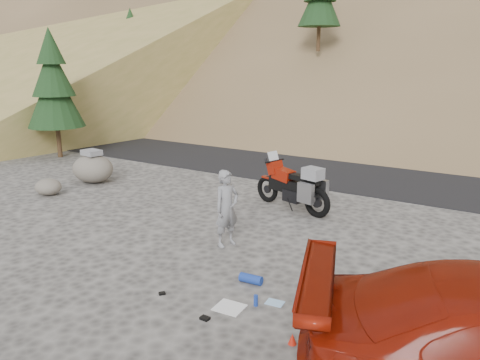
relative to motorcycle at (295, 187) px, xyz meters
name	(u,v)px	position (x,y,z in m)	size (l,w,h in m)	color
ground	(224,252)	(-0.02, -3.28, -0.63)	(140.00, 140.00, 0.00)	#43403D
road	(362,168)	(-0.02, 5.72, -0.63)	(120.00, 7.00, 0.05)	black
conifer_verge	(53,84)	(-11.02, 1.22, 2.26)	(2.20, 2.20, 5.04)	#352413
motorcycle	(295,187)	(0.00, 0.00, 0.00)	(2.43, 1.09, 1.48)	black
man	(227,245)	(-0.19, -2.91, -0.63)	(0.60, 0.39, 1.64)	gray
boulder	(93,168)	(-6.73, -0.81, -0.16)	(1.69, 1.57, 1.07)	#5B564E
small_rock	(48,187)	(-6.71, -2.49, -0.39)	(1.01, 0.96, 0.47)	#5B564E
gear_white_cloth	(230,307)	(1.28, -5.07, -0.62)	(0.46, 0.40, 0.02)	white
gear_blue_mat	(251,279)	(1.14, -4.16, -0.55)	(0.17, 0.17, 0.41)	#193696
gear_bottle	(256,301)	(1.61, -4.80, -0.54)	(0.07, 0.07, 0.19)	#193696
gear_funnel	(292,339)	(2.56, -5.42, -0.55)	(0.12, 0.12, 0.16)	red
gear_glove_a	(205,318)	(1.15, -5.56, -0.61)	(0.14, 0.10, 0.04)	black
gear_glove_b	(162,293)	(0.07, -5.31, -0.61)	(0.11, 0.08, 0.04)	black
gear_blue_cloth	(275,303)	(1.83, -4.55, -0.63)	(0.29, 0.21, 0.01)	#98C2EB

